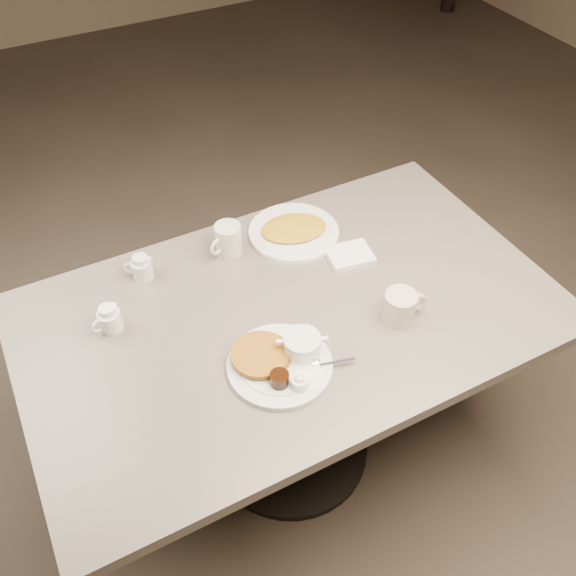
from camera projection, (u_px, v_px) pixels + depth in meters
name	position (u px, v px, depth m)	size (l,w,h in m)	color
room	(292.00, 98.00, 1.29)	(7.04, 8.04, 2.84)	#4C3F33
diner_table	(291.00, 348.00, 1.87)	(1.50, 0.90, 0.75)	slate
main_plate	(281.00, 359.00, 1.60)	(0.36, 0.36, 0.07)	white
coffee_mug_near	(401.00, 306.00, 1.70)	(0.13, 0.10, 0.09)	beige
napkin	(350.00, 255.00, 1.90)	(0.15, 0.13, 0.02)	white
coffee_mug_far	(228.00, 240.00, 1.89)	(0.13, 0.11, 0.10)	silver
creamer_left	(109.00, 319.00, 1.68)	(0.09, 0.07, 0.08)	white
creamer_right	(141.00, 268.00, 1.82)	(0.09, 0.06, 0.08)	white
hash_plate	(294.00, 231.00, 1.98)	(0.35, 0.35, 0.04)	white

